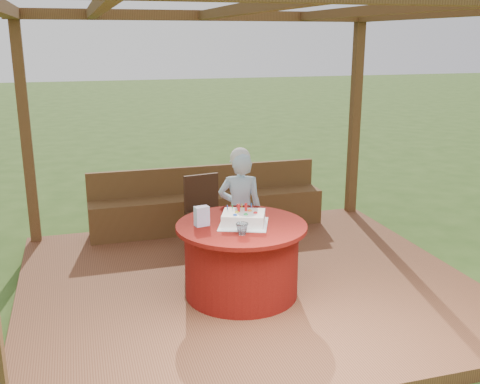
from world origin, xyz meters
The scene contains 10 objects.
ground centered at (0.00, 0.00, 0.00)m, with size 60.00×60.00×0.00m, color #304F1A.
deck centered at (0.00, 0.00, 0.06)m, with size 4.50×4.00×0.12m, color brown.
pergola centered at (0.00, 0.00, 2.41)m, with size 4.50×4.00×2.72m.
bench centered at (0.00, 1.72, 0.38)m, with size 3.00×0.42×0.80m.
table centered at (-0.14, -0.26, 0.48)m, with size 1.24×1.24×0.71m.
chair centered at (-0.19, 1.03, 0.60)m, with size 0.48×0.48×0.87m.
elderly_woman centered at (0.04, 0.38, 0.78)m, with size 0.53×0.42×1.32m.
birthday_cake centered at (-0.12, -0.27, 0.89)m, with size 0.58×0.58×0.19m.
gift_bag centered at (-0.50, -0.19, 0.92)m, with size 0.13×0.08×0.18m, color #EE9ACF.
drinking_glass centered at (-0.21, -0.53, 0.88)m, with size 0.11×0.11×0.10m, color white.
Camera 1 is at (-1.57, -5.05, 2.53)m, focal length 42.00 mm.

